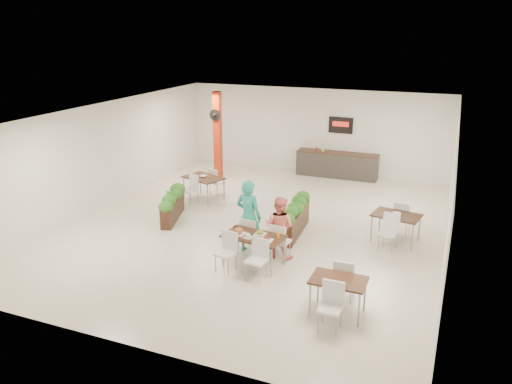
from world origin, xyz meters
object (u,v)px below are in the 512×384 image
red_column (218,135)px  diner_man (249,216)px  service_counter (337,164)px  side_table_c (338,286)px  side_table_b (396,219)px  side_table_a (204,180)px  planter_left (172,203)px  planter_right (295,216)px  diner_woman (279,227)px  main_table (253,240)px

red_column → diner_man: red_column is taller
service_counter → side_table_c: (2.17, -9.27, 0.12)m
service_counter → side_table_b: 5.97m
side_table_a → side_table_c: (5.59, -5.15, -0.02)m
side_table_c → planter_left: bearing=150.7°
side_table_b → side_table_c: (-0.61, -3.99, -0.01)m
planter_left → side_table_b: 6.27m
service_counter → planter_right: size_ratio=1.45×
side_table_b → side_table_c: same height
service_counter → planter_right: 5.77m
diner_woman → side_table_c: 2.77m
red_column → service_counter: red_column is taller
planter_left → side_table_c: size_ratio=1.10×
service_counter → side_table_c: 9.53m
diner_man → diner_woman: diner_man is taller
red_column → side_table_b: bearing=-26.8°
main_table → diner_woman: bearing=57.9°
diner_man → side_table_b: size_ratio=1.12×
side_table_c → service_counter: bearing=103.6°
main_table → planter_right: planter_right is taller
planter_left → planter_right: (3.64, 0.29, 0.01)m
diner_woman → side_table_a: diner_woman is taller
side_table_c → diner_woman: bearing=134.0°
red_column → service_counter: 4.56m
side_table_a → red_column: bearing=124.4°
planter_right → side_table_b: planter_right is taller
diner_woman → planter_left: (-3.70, 1.21, -0.27)m
side_table_c → side_table_a: bearing=137.8°
side_table_a → main_table: bearing=-29.0°
diner_man → planter_left: 3.18m
diner_man → main_table: bearing=128.1°
service_counter → main_table: size_ratio=1.70×
red_column → side_table_c: bearing=-50.2°
side_table_b → red_column: bearing=163.5°
planter_right → side_table_b: bearing=10.6°
planter_right → service_counter: bearing=92.0°
diner_woman → side_table_c: diner_woman is taller
diner_man → side_table_a: diner_man is taller
diner_woman → planter_left: diner_woman is taller
service_counter → side_table_b: size_ratio=1.80×
red_column → diner_man: (3.46, -5.40, -0.71)m
planter_right → side_table_b: 2.63m
red_column → side_table_c: size_ratio=1.97×
main_table → diner_man: (-0.39, 0.65, 0.30)m
planter_left → planter_right: bearing=4.6°
service_counter → side_table_c: service_counter is taller
side_table_b → side_table_c: 4.03m
red_column → side_table_b: 7.66m
diner_woman → side_table_c: (1.91, -2.01, -0.16)m
main_table → diner_man: diner_man is taller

